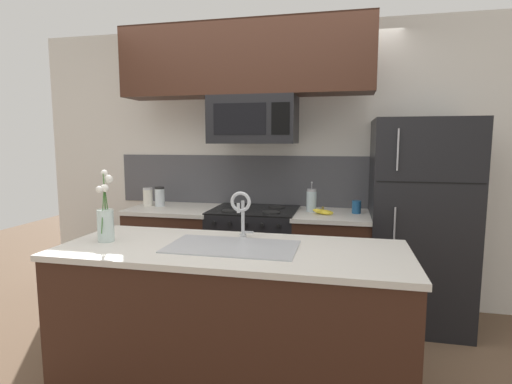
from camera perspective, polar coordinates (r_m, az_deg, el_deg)
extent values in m
plane|color=brown|center=(3.07, -4.29, -22.59)|extent=(10.00, 10.00, 0.00)
cube|color=silver|center=(3.86, 5.36, 3.86)|extent=(5.20, 0.10, 2.60)
cube|color=#4C4C51|center=(3.87, 0.81, 1.66)|extent=(2.94, 0.01, 0.48)
cube|color=#381E14|center=(3.93, -11.36, -8.97)|extent=(0.78, 0.62, 0.88)
cube|color=beige|center=(3.83, -11.53, -2.42)|extent=(0.81, 0.65, 0.03)
cube|color=#381E14|center=(3.62, 10.70, -10.42)|extent=(0.62, 0.62, 0.88)
cube|color=beige|center=(3.51, 10.87, -3.31)|extent=(0.65, 0.65, 0.03)
cube|color=black|center=(3.69, -0.25, -9.62)|extent=(0.76, 0.62, 0.91)
cube|color=black|center=(3.59, -0.25, -2.55)|extent=(0.76, 0.62, 0.01)
cylinder|color=black|center=(3.50, -3.67, -2.65)|extent=(0.15, 0.15, 0.01)
cylinder|color=black|center=(3.42, 2.22, -2.88)|extent=(0.15, 0.15, 0.01)
cylinder|color=black|center=(3.76, -2.50, -1.95)|extent=(0.15, 0.15, 0.01)
cylinder|color=black|center=(3.68, 2.99, -2.15)|extent=(0.15, 0.15, 0.01)
cylinder|color=black|center=(3.37, -6.05, -4.39)|extent=(0.03, 0.02, 0.03)
cylinder|color=black|center=(3.33, -3.80, -4.51)|extent=(0.03, 0.02, 0.03)
cylinder|color=black|center=(3.29, -1.51, -4.63)|extent=(0.03, 0.02, 0.03)
cylinder|color=black|center=(3.26, 0.83, -4.74)|extent=(0.03, 0.02, 0.03)
cylinder|color=black|center=(3.24, 3.21, -4.84)|extent=(0.03, 0.02, 0.03)
cube|color=black|center=(3.52, -0.33, 10.23)|extent=(0.74, 0.40, 0.40)
cube|color=black|center=(3.34, -2.39, 10.38)|extent=(0.45, 0.00, 0.26)
cube|color=black|center=(3.27, 3.52, 10.44)|extent=(0.15, 0.00, 0.26)
cube|color=#381E14|center=(3.57, -1.70, 18.31)|extent=(2.16, 0.34, 0.60)
cube|color=black|center=(3.58, 22.21, -4.14)|extent=(0.78, 0.72, 1.71)
cube|color=black|center=(3.18, 23.60, 1.25)|extent=(0.75, 0.00, 0.01)
cylinder|color=#99999E|center=(3.11, 19.62, 5.73)|extent=(0.01, 0.01, 0.31)
cylinder|color=#99999E|center=(3.21, 19.05, -7.76)|extent=(0.01, 0.01, 0.65)
cylinder|color=silver|center=(3.97, -15.18, -0.79)|extent=(0.09, 0.09, 0.16)
cylinder|color=#B2B2B7|center=(3.96, -15.22, 0.46)|extent=(0.09, 0.09, 0.02)
cylinder|color=silver|center=(3.92, -13.58, -0.77)|extent=(0.09, 0.09, 0.17)
cylinder|color=black|center=(3.91, -13.62, 0.58)|extent=(0.09, 0.09, 0.02)
ellipsoid|color=yellow|center=(3.43, 9.30, -2.82)|extent=(0.16, 0.13, 0.05)
ellipsoid|color=yellow|center=(3.45, 9.39, -2.78)|extent=(0.17, 0.10, 0.05)
ellipsoid|color=yellow|center=(3.43, 9.48, -2.82)|extent=(0.18, 0.06, 0.06)
ellipsoid|color=yellow|center=(3.45, 9.60, -2.78)|extent=(0.18, 0.06, 0.07)
ellipsoid|color=yellow|center=(3.43, 9.67, -2.83)|extent=(0.17, 0.10, 0.05)
ellipsoid|color=yellow|center=(3.45, 9.79, -2.79)|extent=(0.15, 0.14, 0.07)
cylinder|color=brown|center=(3.44, 9.54, -2.33)|extent=(0.02, 0.02, 0.03)
cylinder|color=silver|center=(3.56, 7.92, -1.34)|extent=(0.09, 0.09, 0.18)
cylinder|color=#A3A3AA|center=(3.54, 7.95, 0.26)|extent=(0.08, 0.08, 0.02)
cylinder|color=#A3A3AA|center=(3.54, 7.96, 0.82)|extent=(0.01, 0.01, 0.05)
sphere|color=#A3A3AA|center=(3.54, 7.97, 1.36)|extent=(0.02, 0.02, 0.02)
cylinder|color=#1E5184|center=(3.54, 14.16, -2.10)|extent=(0.08, 0.08, 0.11)
cube|color=#381E14|center=(2.53, -3.45, -18.24)|extent=(2.02, 0.78, 0.88)
cube|color=beige|center=(2.37, -3.54, -8.28)|extent=(2.05, 0.81, 0.03)
cube|color=#ADAFB5|center=(2.37, -3.42, -7.78)|extent=(0.76, 0.43, 0.01)
cube|color=#ADAFB5|center=(2.44, -7.41, -9.29)|extent=(0.30, 0.32, 0.15)
cube|color=#ADAFB5|center=(2.35, 0.76, -9.90)|extent=(0.30, 0.32, 0.15)
cylinder|color=#B7BABF|center=(2.60, -1.88, -6.25)|extent=(0.04, 0.04, 0.02)
cylinder|color=#B7BABF|center=(2.58, -1.89, -3.65)|extent=(0.02, 0.02, 0.22)
torus|color=#B7BABF|center=(2.51, -2.21, -1.41)|extent=(0.13, 0.02, 0.13)
cylinder|color=#B7BABF|center=(2.46, -2.54, -2.29)|extent=(0.02, 0.02, 0.06)
cube|color=#B7BABF|center=(2.59, -1.12, -5.75)|extent=(0.07, 0.01, 0.01)
cylinder|color=silver|center=(2.65, -20.68, -4.49)|extent=(0.10, 0.10, 0.20)
cylinder|color=silver|center=(2.66, -20.62, -5.84)|extent=(0.09, 0.09, 0.06)
cylinder|color=#386B2D|center=(2.64, -20.75, -1.42)|extent=(0.02, 0.03, 0.36)
sphere|color=white|center=(2.63, -20.85, 2.53)|extent=(0.04, 0.04, 0.04)
cylinder|color=#386B2D|center=(2.60, -21.05, -2.56)|extent=(0.02, 0.08, 0.27)
sphere|color=white|center=(2.54, -21.48, 0.34)|extent=(0.04, 0.04, 0.04)
cylinder|color=#386B2D|center=(2.64, -20.49, -1.82)|extent=(0.02, 0.04, 0.32)
sphere|color=white|center=(2.63, -20.33, 1.73)|extent=(0.05, 0.05, 0.05)
cylinder|color=#386B2D|center=(2.62, -20.73, -2.44)|extent=(0.02, 0.02, 0.28)
sphere|color=white|center=(2.59, -20.82, 0.53)|extent=(0.05, 0.05, 0.05)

